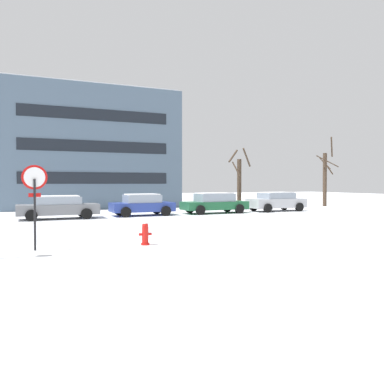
% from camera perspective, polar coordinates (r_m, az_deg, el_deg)
% --- Properties ---
extents(ground_plane, '(120.00, 120.00, 0.00)m').
position_cam_1_polar(ground_plane, '(15.45, -12.37, -6.53)').
color(ground_plane, white).
extents(road_surface, '(80.00, 8.94, 0.00)m').
position_cam_1_polar(road_surface, '(18.85, -14.28, -5.11)').
color(road_surface, silver).
rests_on(road_surface, ground).
extents(stop_sign, '(0.76, 0.19, 2.66)m').
position_cam_1_polar(stop_sign, '(12.95, -22.09, 0.19)').
color(stop_sign, black).
rests_on(stop_sign, ground).
extents(fire_hydrant, '(0.44, 0.30, 0.79)m').
position_cam_1_polar(fire_hydrant, '(13.34, -6.88, -6.03)').
color(fire_hydrant, red).
rests_on(fire_hydrant, ground).
extents(parked_car_gray, '(4.59, 2.08, 1.36)m').
position_cam_1_polar(parked_car_gray, '(24.02, -19.04, -2.08)').
color(parked_car_gray, slate).
rests_on(parked_car_gray, ground).
extents(parked_car_blue, '(4.03, 2.08, 1.41)m').
position_cam_1_polar(parked_car_blue, '(25.24, -7.33, -1.83)').
color(parked_car_blue, '#283D93').
rests_on(parked_car_blue, ground).
extents(parked_car_green, '(4.62, 2.05, 1.43)m').
position_cam_1_polar(parked_car_green, '(27.00, 3.32, -1.59)').
color(parked_car_green, '#1E6038').
rests_on(parked_car_green, ground).
extents(parked_car_silver, '(4.35, 2.12, 1.43)m').
position_cam_1_polar(parked_car_silver, '(29.66, 12.26, -1.34)').
color(parked_car_silver, silver).
rests_on(parked_car_silver, ground).
extents(tree_far_mid, '(2.22, 1.51, 6.20)m').
position_cam_1_polar(tree_far_mid, '(37.06, 18.97, 2.10)').
color(tree_far_mid, '#423326').
rests_on(tree_far_mid, ground).
extents(tree_far_right, '(1.80, 1.81, 4.79)m').
position_cam_1_polar(tree_far_right, '(30.69, 6.94, 1.64)').
color(tree_far_right, '#423326').
rests_on(tree_far_right, ground).
extents(building_far_left, '(14.43, 9.46, 10.06)m').
position_cam_1_polar(building_far_left, '(36.28, -14.97, 5.91)').
color(building_far_left, slate).
rests_on(building_far_left, ground).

